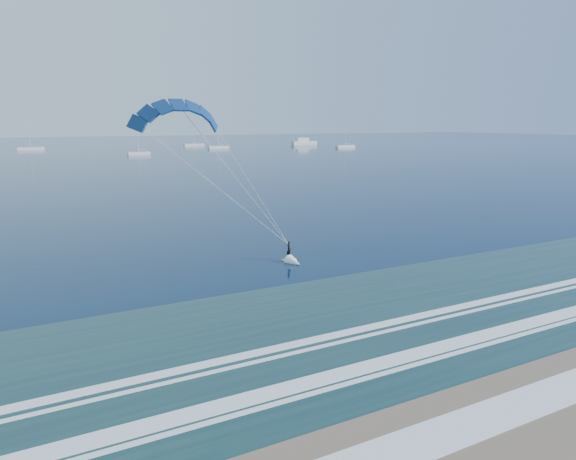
# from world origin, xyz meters

# --- Properties ---
(ground) EXTENTS (900.00, 900.00, 0.00)m
(ground) POSITION_xyz_m (0.00, 0.00, 0.00)
(ground) COLOR #072140
(ground) RESTS_ON ground
(kitesurfer_rig) EXTENTS (15.79, 7.78, 14.39)m
(kitesurfer_rig) POSITION_xyz_m (-3.19, 22.17, 7.30)
(kitesurfer_rig) COLOR yellow
(kitesurfer_rig) RESTS_ON ground
(motor_yacht) EXTENTS (13.87, 3.70, 5.88)m
(motor_yacht) POSITION_xyz_m (117.42, 225.09, 1.51)
(motor_yacht) COLOR silver
(motor_yacht) RESTS_ON ground
(sailboat_2) EXTENTS (10.22, 2.40, 13.57)m
(sailboat_2) POSITION_xyz_m (-11.88, 236.56, 0.69)
(sailboat_2) COLOR silver
(sailboat_2) RESTS_ON ground
(sailboat_3) EXTENTS (7.67, 2.40, 10.79)m
(sailboat_3) POSITION_xyz_m (22.12, 179.60, 0.68)
(sailboat_3) COLOR silver
(sailboat_3) RESTS_ON ground
(sailboat_4) EXTENTS (10.14, 2.40, 13.59)m
(sailboat_4) POSITION_xyz_m (62.05, 239.23, 0.69)
(sailboat_4) COLOR silver
(sailboat_4) RESTS_ON ground
(sailboat_5) EXTENTS (9.68, 2.40, 13.08)m
(sailboat_5) POSITION_xyz_m (64.53, 210.50, 0.69)
(sailboat_5) COLOR silver
(sailboat_5) RESTS_ON ground
(sailboat_6) EXTENTS (9.67, 2.40, 12.97)m
(sailboat_6) POSITION_xyz_m (120.16, 190.08, 0.69)
(sailboat_6) COLOR silver
(sailboat_6) RESTS_ON ground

